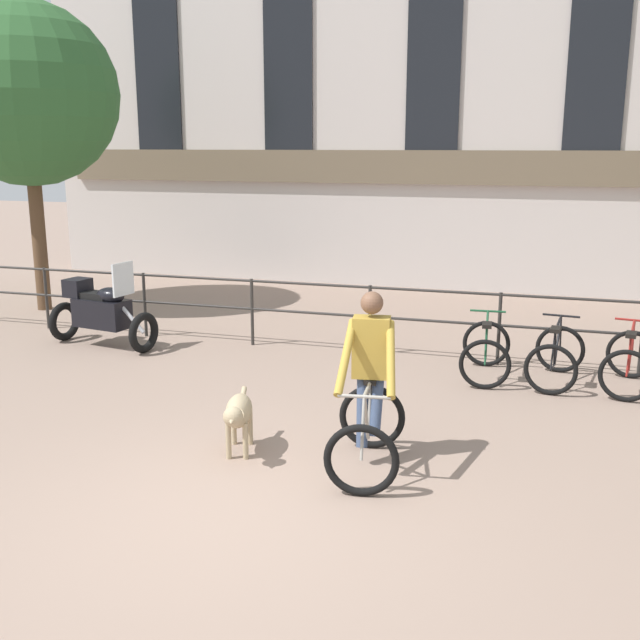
# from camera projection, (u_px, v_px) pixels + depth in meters

# --- Properties ---
(ground_plane) EXTENTS (60.00, 60.00, 0.00)m
(ground_plane) POSITION_uv_depth(u_px,v_px,m) (230.00, 514.00, 6.37)
(ground_plane) COLOR gray
(canal_railing) EXTENTS (15.05, 0.05, 1.05)m
(canal_railing) POSITION_uv_depth(u_px,v_px,m) (370.00, 308.00, 11.05)
(canal_railing) COLOR #2D2B28
(canal_railing) RESTS_ON ground_plane
(building_facade) EXTENTS (18.00, 0.72, 9.90)m
(building_facade) POSITION_uv_depth(u_px,v_px,m) (437.00, 52.00, 15.48)
(building_facade) COLOR beige
(building_facade) RESTS_ON ground_plane
(cyclist_with_bike) EXTENTS (0.84, 1.25, 1.70)m
(cyclist_with_bike) POSITION_uv_depth(u_px,v_px,m) (369.00, 390.00, 7.18)
(cyclist_with_bike) COLOR black
(cyclist_with_bike) RESTS_ON ground_plane
(dog) EXTENTS (0.41, 0.98, 0.62)m
(dog) POSITION_uv_depth(u_px,v_px,m) (238.00, 413.00, 7.51)
(dog) COLOR tan
(dog) RESTS_ON ground_plane
(parked_motorcycle) EXTENTS (1.82, 0.92, 1.35)m
(parked_motorcycle) POSITION_uv_depth(u_px,v_px,m) (101.00, 311.00, 11.54)
(parked_motorcycle) COLOR black
(parked_motorcycle) RESTS_ON ground_plane
(parked_bicycle_near_lamp) EXTENTS (0.73, 1.15, 0.86)m
(parked_bicycle_near_lamp) POSITION_uv_depth(u_px,v_px,m) (486.00, 352.00, 10.03)
(parked_bicycle_near_lamp) COLOR black
(parked_bicycle_near_lamp) RESTS_ON ground_plane
(parked_bicycle_mid_left) EXTENTS (0.78, 1.18, 0.86)m
(parked_bicycle_mid_left) POSITION_uv_depth(u_px,v_px,m) (556.00, 357.00, 9.77)
(parked_bicycle_mid_left) COLOR black
(parked_bicycle_mid_left) RESTS_ON ground_plane
(parked_bicycle_mid_right) EXTENTS (0.82, 1.20, 0.86)m
(parked_bicycle_mid_right) POSITION_uv_depth(u_px,v_px,m) (629.00, 363.00, 9.52)
(parked_bicycle_mid_right) COLOR black
(parked_bicycle_mid_right) RESTS_ON ground_plane
(tree_canalside_left) EXTENTS (3.27, 3.27, 5.58)m
(tree_canalside_left) POSITION_uv_depth(u_px,v_px,m) (27.00, 95.00, 13.40)
(tree_canalside_left) COLOR brown
(tree_canalside_left) RESTS_ON ground_plane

